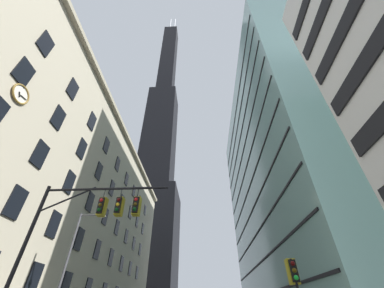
# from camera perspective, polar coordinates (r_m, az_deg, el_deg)

# --- Properties ---
(station_building) EXTENTS (14.54, 58.35, 27.74)m
(station_building) POSITION_cam_1_polar(r_m,az_deg,el_deg) (38.07, -30.68, -13.79)
(station_building) COLOR #B2A88E
(station_building) RESTS_ON ground
(dark_skyscraper) EXTENTS (23.26, 23.26, 223.47)m
(dark_skyscraper) POSITION_cam_1_polar(r_m,az_deg,el_deg) (117.51, -8.81, -3.43)
(dark_skyscraper) COLOR black
(dark_skyscraper) RESTS_ON ground
(glass_office_midrise) EXTENTS (17.02, 47.10, 45.59)m
(glass_office_midrise) POSITION_cam_1_polar(r_m,az_deg,el_deg) (47.78, 23.64, -7.96)
(glass_office_midrise) COLOR gray
(glass_office_midrise) RESTS_ON ground
(traffic_signal_mast) EXTENTS (7.45, 0.63, 7.84)m
(traffic_signal_mast) POSITION_cam_1_polar(r_m,az_deg,el_deg) (14.08, -24.50, -17.27)
(traffic_signal_mast) COLOR black
(traffic_signal_mast) RESTS_ON sidewalk_left
(traffic_light_near_right) EXTENTS (0.40, 0.63, 3.75)m
(traffic_light_near_right) POSITION_cam_1_polar(r_m,az_deg,el_deg) (12.65, 24.66, -28.47)
(traffic_light_near_right) COLOR black
(traffic_light_near_right) RESTS_ON sidewalk_right
(street_lamppost) EXTENTS (2.27, 0.32, 8.44)m
(street_lamppost) POSITION_cam_1_polar(r_m,az_deg,el_deg) (21.05, -28.44, -24.41)
(street_lamppost) COLOR #47474C
(street_lamppost) RESTS_ON sidewalk_left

